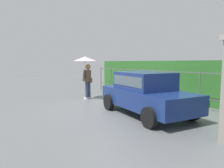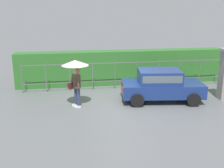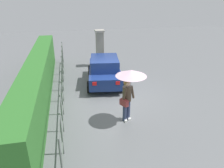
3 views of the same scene
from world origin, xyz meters
TOP-DOWN VIEW (x-y plane):
  - ground_plane at (0.00, 0.00)m, footprint 40.00×40.00m
  - car at (1.68, 0.16)m, footprint 3.90×2.25m
  - pedestrian at (-2.23, -0.10)m, footprint 1.15×1.15m
  - fence_section at (0.52, 2.42)m, footprint 10.86×0.05m
  - hedge_row at (0.52, 3.47)m, footprint 11.81×0.90m

SIDE VIEW (x-z plane):
  - ground_plane at x=0.00m, z-range 0.00..0.00m
  - car at x=1.68m, z-range 0.06..1.54m
  - fence_section at x=0.52m, z-range 0.08..1.58m
  - hedge_row at x=0.52m, z-range 0.00..1.90m
  - pedestrian at x=-2.23m, z-range 0.60..2.70m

